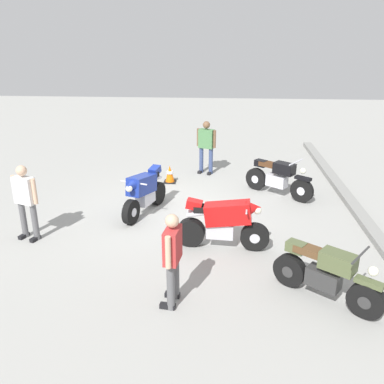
{
  "coord_description": "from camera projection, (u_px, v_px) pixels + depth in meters",
  "views": [
    {
      "loc": [
        9.49,
        1.14,
        4.24
      ],
      "look_at": [
        0.45,
        0.48,
        0.75
      ],
      "focal_mm": 38.48,
      "sensor_mm": 36.0,
      "label": 1
    }
  ],
  "objects": [
    {
      "name": "ground_plane",
      "position": [
        175.0,
        213.0,
        10.43
      ],
      "size": [
        40.0,
        40.0,
        0.0
      ],
      "primitive_type": "plane",
      "color": "#9E9E99"
    },
    {
      "name": "curb_edge",
      "position": [
        361.0,
        215.0,
        10.09
      ],
      "size": [
        14.0,
        0.3,
        0.15
      ],
      "primitive_type": "cube",
      "color": "gray",
      "rests_on": "ground"
    },
    {
      "name": "motorcycle_olive_vintage",
      "position": [
        326.0,
        275.0,
        6.86
      ],
      "size": [
        1.31,
        1.65,
        1.07
      ],
      "rotation": [
        0.0,
        0.0,
        0.92
      ],
      "color": "black",
      "rests_on": "ground"
    },
    {
      "name": "motorcycle_black_cruiser",
      "position": [
        278.0,
        178.0,
        11.38
      ],
      "size": [
        1.36,
        1.73,
        1.09
      ],
      "rotation": [
        0.0,
        0.0,
        0.92
      ],
      "color": "black",
      "rests_on": "ground"
    },
    {
      "name": "motorcycle_red_sportbike",
      "position": [
        223.0,
        222.0,
        8.53
      ],
      "size": [
        0.7,
        1.96,
        1.14
      ],
      "rotation": [
        0.0,
        0.0,
        1.49
      ],
      "color": "black",
      "rests_on": "ground"
    },
    {
      "name": "motorcycle_blue_sportbike",
      "position": [
        144.0,
        191.0,
        10.2
      ],
      "size": [
        1.91,
        0.9,
        1.14
      ],
      "rotation": [
        0.0,
        0.0,
        5.97
      ],
      "color": "black",
      "rests_on": "ground"
    },
    {
      "name": "person_in_green_shirt",
      "position": [
        206.0,
        144.0,
        13.05
      ],
      "size": [
        0.45,
        0.64,
        1.7
      ],
      "rotation": [
        0.0,
        0.0,
        5.9
      ],
      "color": "#384772",
      "rests_on": "ground"
    },
    {
      "name": "person_in_white_shirt",
      "position": [
        26.0,
        198.0,
        8.8
      ],
      "size": [
        0.43,
        0.64,
        1.68
      ],
      "rotation": [
        0.0,
        0.0,
        5.94
      ],
      "color": "#59595B",
      "rests_on": "ground"
    },
    {
      "name": "person_in_red_shirt",
      "position": [
        172.0,
        255.0,
        6.61
      ],
      "size": [
        0.64,
        0.35,
        1.63
      ],
      "rotation": [
        0.0,
        0.0,
        4.58
      ],
      "color": "#59595B",
      "rests_on": "ground"
    },
    {
      "name": "traffic_cone",
      "position": [
        170.0,
        174.0,
        12.48
      ],
      "size": [
        0.36,
        0.36,
        0.53
      ],
      "color": "black",
      "rests_on": "ground"
    }
  ]
}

